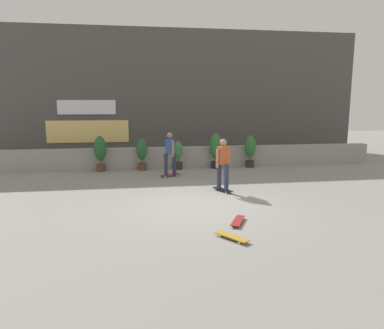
% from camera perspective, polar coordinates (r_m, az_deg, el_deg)
% --- Properties ---
extents(ground_plane, '(48.00, 48.00, 0.00)m').
position_cam_1_polar(ground_plane, '(9.90, 1.31, -6.62)').
color(ground_plane, gray).
extents(planter_wall, '(18.00, 0.40, 0.90)m').
position_cam_1_polar(planter_wall, '(15.62, -2.48, 1.17)').
color(planter_wall, gray).
rests_on(planter_wall, ground).
extents(building_backdrop, '(20.00, 2.08, 6.50)m').
position_cam_1_polar(building_backdrop, '(19.42, -3.86, 11.14)').
color(building_backdrop, '#4C4947').
rests_on(building_backdrop, ground).
extents(potted_plant_0, '(0.50, 0.50, 1.48)m').
position_cam_1_polar(potted_plant_0, '(15.11, -14.54, 2.13)').
color(potted_plant_0, brown).
rests_on(potted_plant_0, ground).
extents(potted_plant_1, '(0.44, 0.44, 1.35)m').
position_cam_1_polar(potted_plant_1, '(15.04, -8.08, 1.95)').
color(potted_plant_1, brown).
rests_on(potted_plant_1, ground).
extents(potted_plant_2, '(0.37, 0.37, 1.22)m').
position_cam_1_polar(potted_plant_2, '(15.15, -2.26, 1.67)').
color(potted_plant_2, '#2D2823').
rests_on(potted_plant_2, ground).
extents(potted_plant_3, '(0.52, 0.52, 1.51)m').
position_cam_1_polar(potted_plant_3, '(15.38, 3.83, 2.65)').
color(potted_plant_3, black).
rests_on(potted_plant_3, ground).
extents(potted_plant_4, '(0.47, 0.47, 1.41)m').
position_cam_1_polar(potted_plant_4, '(15.80, 9.35, 2.46)').
color(potted_plant_4, '#2D2823').
rests_on(potted_plant_4, ground).
extents(skater_mid_plaza, '(0.82, 0.53, 1.70)m').
position_cam_1_polar(skater_mid_plaza, '(13.60, -3.56, 1.96)').
color(skater_mid_plaza, maroon).
rests_on(skater_mid_plaza, ground).
extents(skater_foreground, '(0.54, 0.80, 1.70)m').
position_cam_1_polar(skater_foreground, '(11.29, 4.99, 0.30)').
color(skater_foreground, black).
rests_on(skater_foreground, ground).
extents(skateboard_near_camera, '(0.54, 0.80, 0.08)m').
position_cam_1_polar(skateboard_near_camera, '(8.56, 7.39, -8.95)').
color(skateboard_near_camera, maroon).
rests_on(skateboard_near_camera, ground).
extents(skateboard_aside, '(0.63, 0.77, 0.08)m').
position_cam_1_polar(skateboard_aside, '(7.58, 6.41, -11.43)').
color(skateboard_aside, '#BF8C26').
rests_on(skateboard_aside, ground).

